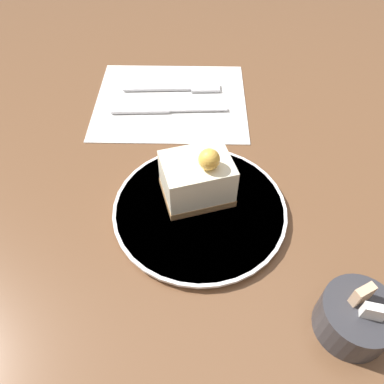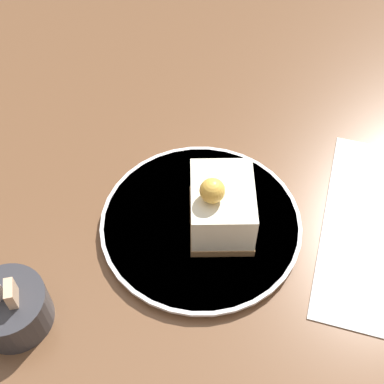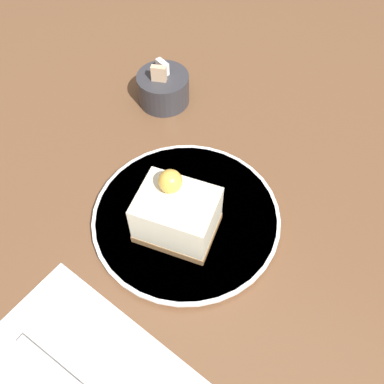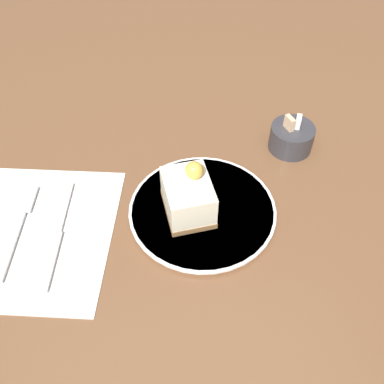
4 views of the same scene
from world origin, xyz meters
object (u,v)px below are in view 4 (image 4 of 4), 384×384
knife (55,243)px  sugar_bowl (291,137)px  cake_slice (188,196)px  fork (19,222)px  plate (202,211)px

knife → sugar_bowl: 0.40m
knife → cake_slice: bearing=16.8°
fork → sugar_bowl: size_ratio=2.29×
cake_slice → fork: cake_slice is taller
fork → cake_slice: bearing=4.7°
sugar_bowl → knife: bearing=-158.3°
cake_slice → knife: bearing=-177.5°
cake_slice → knife: size_ratio=0.48×
knife → fork: bearing=149.1°
cake_slice → sugar_bowl: bearing=26.7°
plate → fork: bearing=176.7°
fork → knife: 0.07m
cake_slice → sugar_bowl: (0.19, 0.12, -0.02)m
plate → cake_slice: (-0.02, 0.00, 0.03)m
knife → sugar_bowl: (0.38, 0.15, 0.02)m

